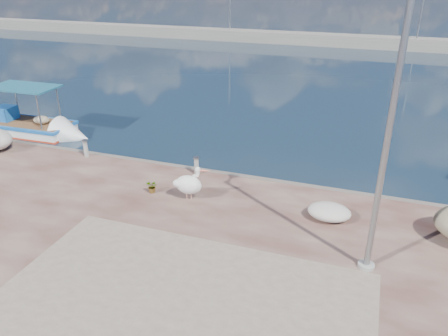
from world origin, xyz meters
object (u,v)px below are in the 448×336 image
boat_left (31,129)px  lamp_post (385,153)px  pelican (189,184)px  bollard_near (196,165)px

boat_left → lamp_post: size_ratio=0.86×
boat_left → pelican: (10.89, -4.58, 0.85)m
boat_left → bollard_near: 10.70m
boat_left → lamp_post: lamp_post is taller
boat_left → bollard_near: size_ratio=8.44×
lamp_post → bollard_near: bearing=149.8°
lamp_post → pelican: bearing=162.6°
pelican → bollard_near: pelican is taller
bollard_near → pelican: bearing=-74.4°
pelican → bollard_near: 2.02m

